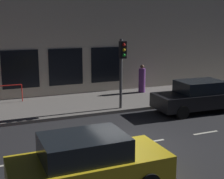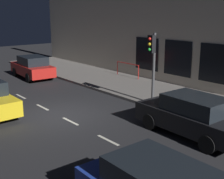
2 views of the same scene
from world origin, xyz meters
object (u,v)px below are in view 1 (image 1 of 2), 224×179
parked_car_0 (198,96)px  parked_car_1 (88,163)px  traffic_light (122,61)px  pedestrian_0 (142,80)px

parked_car_0 → parked_car_1: 9.23m
parked_car_1 → parked_car_0: bearing=124.8°
traffic_light → pedestrian_0: 4.44m
parked_car_1 → pedestrian_0: bearing=145.1°
traffic_light → parked_car_1: bearing=149.1°
parked_car_1 → pedestrian_0: 11.98m
traffic_light → parked_car_0: size_ratio=0.79×
parked_car_0 → pedestrian_0: size_ratio=2.58×
pedestrian_0 → traffic_light: bearing=-87.0°
traffic_light → parked_car_1: (-6.78, 4.05, -1.76)m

